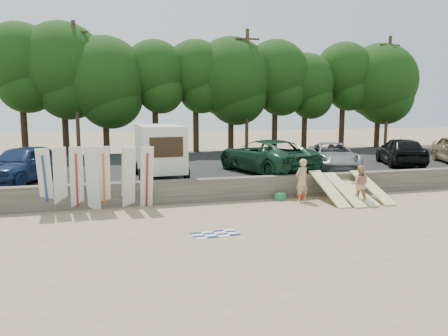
% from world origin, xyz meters
% --- Properties ---
extents(ground, '(120.00, 120.00, 0.00)m').
position_xyz_m(ground, '(0.00, 0.00, 0.00)').
color(ground, tan).
rests_on(ground, ground).
extents(seawall, '(44.00, 0.50, 1.00)m').
position_xyz_m(seawall, '(0.00, 3.00, 0.50)').
color(seawall, '#6B6356').
rests_on(seawall, ground).
extents(parking_lot, '(44.00, 14.50, 0.70)m').
position_xyz_m(parking_lot, '(0.00, 10.50, 0.35)').
color(parking_lot, '#282828').
rests_on(parking_lot, ground).
extents(treeline, '(33.37, 6.57, 9.23)m').
position_xyz_m(treeline, '(-0.36, 17.47, 6.51)').
color(treeline, '#382616').
rests_on(treeline, parking_lot).
extents(utility_poles, '(25.80, 0.26, 9.00)m').
position_xyz_m(utility_poles, '(2.00, 16.00, 5.43)').
color(utility_poles, '#473321').
rests_on(utility_poles, parking_lot).
extents(box_trailer, '(2.36, 4.02, 2.50)m').
position_xyz_m(box_trailer, '(-5.73, 5.88, 2.10)').
color(box_trailer, beige).
rests_on(box_trailer, parking_lot).
extents(car_0, '(3.78, 5.27, 1.67)m').
position_xyz_m(car_0, '(-11.87, 6.08, 1.53)').
color(car_0, '#16274E').
rests_on(car_0, parking_lot).
extents(car_1, '(4.29, 6.67, 1.71)m').
position_xyz_m(car_1, '(-0.22, 6.07, 1.56)').
color(car_1, '#143823').
rests_on(car_1, parking_lot).
extents(car_2, '(3.91, 5.64, 1.43)m').
position_xyz_m(car_2, '(3.76, 6.25, 1.42)').
color(car_2, gray).
rests_on(car_2, parking_lot).
extents(car_3, '(3.58, 5.23, 1.65)m').
position_xyz_m(car_3, '(8.36, 6.59, 1.53)').
color(car_3, black).
rests_on(car_3, parking_lot).
extents(surfboard_upright_0, '(0.54, 0.74, 2.53)m').
position_xyz_m(surfboard_upright_0, '(-10.52, 2.60, 1.27)').
color(surfboard_upright_0, silver).
rests_on(surfboard_upright_0, ground).
extents(surfboard_upright_1, '(0.57, 0.62, 2.56)m').
position_xyz_m(surfboard_upright_1, '(-9.97, 2.62, 1.28)').
color(surfboard_upright_1, silver).
rests_on(surfboard_upright_1, ground).
extents(surfboard_upright_2, '(0.55, 0.60, 2.56)m').
position_xyz_m(surfboard_upright_2, '(-9.37, 2.58, 1.28)').
color(surfboard_upright_2, silver).
rests_on(surfboard_upright_2, ground).
extents(surfboard_upright_3, '(0.56, 0.57, 2.57)m').
position_xyz_m(surfboard_upright_3, '(-8.77, 2.55, 1.29)').
color(surfboard_upright_3, silver).
rests_on(surfboard_upright_3, ground).
extents(surfboard_upright_4, '(0.52, 0.59, 2.56)m').
position_xyz_m(surfboard_upright_4, '(-8.35, 2.59, 1.28)').
color(surfboard_upright_4, silver).
rests_on(surfboard_upright_4, ground).
extents(surfboard_upright_5, '(0.57, 0.77, 2.53)m').
position_xyz_m(surfboard_upright_5, '(-7.38, 2.47, 1.26)').
color(surfboard_upright_5, silver).
rests_on(surfboard_upright_5, ground).
extents(surfboard_upright_6, '(0.60, 0.74, 2.54)m').
position_xyz_m(surfboard_upright_6, '(-7.42, 2.63, 1.27)').
color(surfboard_upright_6, silver).
rests_on(surfboard_upright_6, ground).
extents(surfboard_upright_7, '(0.55, 0.76, 2.53)m').
position_xyz_m(surfboard_upright_7, '(-6.68, 2.42, 1.26)').
color(surfboard_upright_7, silver).
rests_on(surfboard_upright_7, ground).
extents(surfboard_low_0, '(0.56, 2.81, 1.18)m').
position_xyz_m(surfboard_low_0, '(1.00, 1.57, 0.59)').
color(surfboard_low_0, '#E8E292').
rests_on(surfboard_low_0, ground).
extents(surfboard_low_1, '(0.56, 2.85, 1.07)m').
position_xyz_m(surfboard_low_1, '(1.66, 1.45, 0.53)').
color(surfboard_low_1, '#E8E292').
rests_on(surfboard_low_1, ground).
extents(surfboard_low_2, '(0.56, 2.93, 0.80)m').
position_xyz_m(surfboard_low_2, '(2.35, 1.59, 0.40)').
color(surfboard_low_2, '#E8E292').
rests_on(surfboard_low_2, ground).
extents(surfboard_low_3, '(0.56, 2.84, 1.11)m').
position_xyz_m(surfboard_low_3, '(3.09, 1.51, 0.55)').
color(surfboard_low_3, '#E8E292').
rests_on(surfboard_low_3, ground).
extents(beachgoer_a, '(0.79, 0.65, 1.86)m').
position_xyz_m(beachgoer_a, '(-0.09, 1.97, 0.93)').
color(beachgoer_a, tan).
rests_on(beachgoer_a, ground).
extents(beachgoer_b, '(1.01, 0.96, 1.64)m').
position_xyz_m(beachgoer_b, '(2.10, 0.94, 0.82)').
color(beachgoer_b, tan).
rests_on(beachgoer_b, ground).
extents(cooler, '(0.46, 0.42, 0.32)m').
position_xyz_m(cooler, '(-0.90, 2.40, 0.16)').
color(cooler, '#278F50').
rests_on(cooler, ground).
extents(gear_bag, '(0.31, 0.26, 0.22)m').
position_xyz_m(gear_bag, '(0.08, 2.40, 0.11)').
color(gear_bag, '#C44917').
rests_on(gear_bag, ground).
extents(beach_towel, '(1.61, 1.61, 0.00)m').
position_xyz_m(beach_towel, '(-4.92, -1.90, 0.01)').
color(beach_towel, white).
rests_on(beach_towel, ground).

